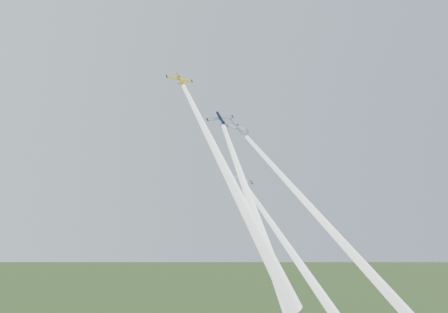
# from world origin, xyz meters

# --- Properties ---
(plane_yellow) EXTENTS (8.21, 6.93, 6.07)m
(plane_yellow) POSITION_xyz_m (-8.60, 0.82, 111.44)
(plane_yellow) COLOR yellow
(smoke_trail_yellow) EXTENTS (11.97, 49.43, 48.66)m
(smoke_trail_yellow) POSITION_xyz_m (-13.56, -25.00, 85.82)
(smoke_trail_yellow) COLOR white
(plane_navy) EXTENTS (7.87, 8.08, 6.79)m
(plane_navy) POSITION_xyz_m (1.05, -3.24, 101.93)
(plane_navy) COLOR #0C1836
(smoke_trail_navy) EXTENTS (19.64, 47.01, 48.04)m
(smoke_trail_navy) POSITION_xyz_m (-8.02, -27.57, 76.62)
(smoke_trail_navy) COLOR white
(plane_silver_right) EXTENTS (10.00, 8.95, 7.32)m
(plane_silver_right) POSITION_xyz_m (9.21, -0.35, 100.63)
(plane_silver_right) COLOR silver
(smoke_trail_silver_right) EXTENTS (13.15, 49.37, 48.78)m
(smoke_trail_silver_right) POSITION_xyz_m (14.79, -26.10, 74.95)
(smoke_trail_silver_right) COLOR white
(plane_silver_low) EXTENTS (8.66, 6.30, 7.51)m
(plane_silver_low) POSITION_xyz_m (2.69, -9.48, 86.17)
(plane_silver_low) COLOR #ADB4BC
(smoke_trail_silver_low) EXTENTS (2.81, 41.77, 40.79)m
(smoke_trail_silver_low) POSITION_xyz_m (2.79, -31.73, 64.49)
(smoke_trail_silver_low) COLOR white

